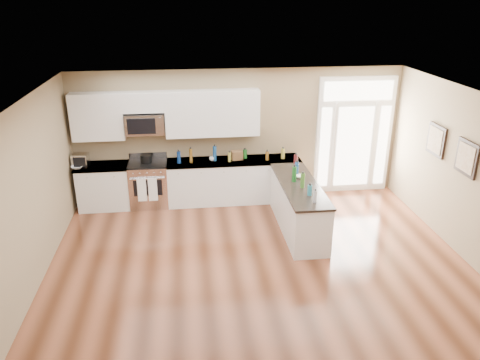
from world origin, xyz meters
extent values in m
plane|color=#482514|center=(0.00, 0.00, 0.00)|extent=(8.00, 8.00, 0.00)
plane|color=#8B7858|center=(0.00, 4.00, 1.40)|extent=(7.00, 0.00, 7.00)
plane|color=#8B7858|center=(-3.50, 0.00, 1.40)|extent=(0.00, 8.00, 8.00)
plane|color=white|center=(0.00, 0.00, 2.80)|extent=(8.00, 8.00, 0.00)
cube|color=silver|center=(-2.87, 3.69, 0.45)|extent=(1.06, 0.62, 0.90)
cube|color=black|center=(-2.87, 3.69, 0.05)|extent=(1.02, 0.52, 0.10)
cube|color=black|center=(-2.87, 3.69, 0.92)|extent=(1.10, 0.66, 0.04)
cube|color=silver|center=(-0.16, 3.69, 0.45)|extent=(2.81, 0.62, 0.90)
cube|color=black|center=(-0.16, 3.69, 0.05)|extent=(2.77, 0.52, 0.10)
cube|color=black|center=(-0.16, 3.69, 0.92)|extent=(2.85, 0.66, 0.04)
cube|color=silver|center=(0.93, 2.24, 0.45)|extent=(0.65, 2.28, 0.90)
cube|color=black|center=(0.93, 2.24, 0.05)|extent=(0.61, 2.18, 0.10)
cube|color=black|center=(0.93, 2.24, 0.92)|extent=(0.69, 2.32, 0.04)
cube|color=silver|center=(-2.88, 3.83, 1.93)|extent=(1.04, 0.33, 0.95)
cube|color=silver|center=(-0.57, 3.83, 1.93)|extent=(1.94, 0.33, 0.95)
cube|color=silver|center=(-1.95, 3.83, 2.20)|extent=(0.82, 0.33, 0.40)
cube|color=silver|center=(-1.95, 3.80, 1.76)|extent=(0.78, 0.40, 0.42)
cube|color=black|center=(-2.01, 3.59, 1.76)|extent=(0.56, 0.01, 0.32)
cube|color=white|center=(2.55, 3.96, 1.30)|extent=(1.70, 0.08, 2.60)
cube|color=white|center=(2.55, 3.91, 1.05)|extent=(0.78, 0.02, 1.80)
cube|color=white|center=(1.89, 3.91, 1.05)|extent=(0.22, 0.02, 1.80)
cube|color=white|center=(3.21, 3.91, 1.05)|extent=(0.22, 0.02, 1.80)
cube|color=white|center=(2.55, 3.91, 2.30)|extent=(1.50, 0.02, 0.40)
cube|color=black|center=(3.47, 2.20, 1.70)|extent=(0.04, 0.58, 0.58)
cube|color=olive|center=(3.45, 2.20, 1.70)|extent=(0.01, 0.46, 0.46)
cube|color=black|center=(3.47, 1.20, 1.70)|extent=(0.04, 0.58, 0.58)
cube|color=olive|center=(3.45, 1.20, 1.70)|extent=(0.01, 0.46, 0.46)
cube|color=silver|center=(-1.96, 3.69, 0.46)|extent=(0.79, 0.65, 0.92)
cube|color=black|center=(-1.96, 3.69, 0.94)|extent=(0.79, 0.60, 0.03)
cube|color=silver|center=(-1.96, 3.99, 1.01)|extent=(0.79, 0.04, 0.14)
cube|color=black|center=(-1.96, 3.36, 0.52)|extent=(0.58, 0.01, 0.34)
cylinder|color=silver|center=(-1.96, 3.33, 0.74)|extent=(0.70, 0.02, 0.02)
cube|color=white|center=(-2.08, 3.32, 0.50)|extent=(0.18, 0.02, 0.50)
cube|color=white|center=(-1.86, 3.32, 0.50)|extent=(0.18, 0.02, 0.50)
cylinder|color=black|center=(-1.97, 3.72, 1.04)|extent=(0.26, 0.26, 0.18)
cube|color=silver|center=(-3.28, 3.67, 1.07)|extent=(0.34, 0.28, 0.27)
cube|color=brown|center=(-0.08, 3.71, 1.03)|extent=(0.25, 0.19, 0.19)
imported|color=white|center=(-3.35, 3.55, 0.97)|extent=(0.27, 0.27, 0.05)
imported|color=white|center=(1.00, 2.52, 0.97)|extent=(0.18, 0.18, 0.05)
imported|color=white|center=(-0.61, 3.70, 0.98)|extent=(0.13, 0.13, 0.08)
cylinder|color=#19591E|center=(0.10, 3.78, 1.03)|extent=(0.08, 0.08, 0.19)
cylinder|color=navy|center=(-0.55, 3.69, 1.10)|extent=(0.08, 0.08, 0.31)
cylinder|color=brown|center=(-1.05, 3.64, 1.09)|extent=(0.06, 0.06, 0.30)
cylinder|color=olive|center=(0.90, 3.65, 1.05)|extent=(0.08, 0.08, 0.22)
cylinder|color=#26727F|center=(0.98, 1.70, 1.03)|extent=(0.08, 0.08, 0.18)
cylinder|color=#591919|center=(1.02, 3.00, 1.09)|extent=(0.08, 0.08, 0.30)
cylinder|color=#B2B2B7|center=(0.99, 1.40, 1.04)|extent=(0.06, 0.06, 0.21)
cylinder|color=navy|center=(-1.30, 3.63, 1.07)|extent=(0.08, 0.08, 0.25)
cylinder|color=#3F7226|center=(0.93, 2.05, 1.08)|extent=(0.08, 0.08, 0.27)
cylinder|color=#19591E|center=(0.85, 2.35, 1.09)|extent=(0.08, 0.08, 0.29)
cylinder|color=navy|center=(0.98, 2.70, 1.07)|extent=(0.08, 0.08, 0.25)
cylinder|color=brown|center=(0.55, 3.60, 1.03)|extent=(0.07, 0.07, 0.19)
cylinder|color=olive|center=(-0.25, 3.59, 1.04)|extent=(0.06, 0.06, 0.20)
camera|label=1|loc=(-1.13, -5.60, 4.26)|focal=35.00mm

